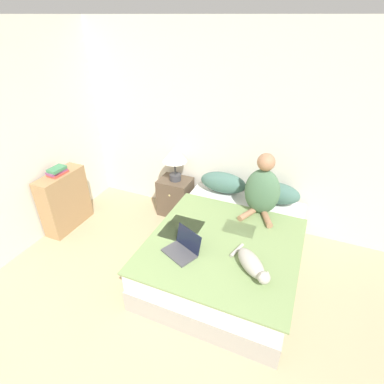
{
  "coord_description": "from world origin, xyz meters",
  "views": [
    {
      "loc": [
        0.92,
        -0.22,
        2.55
      ],
      "look_at": [
        -0.2,
        2.4,
        0.85
      ],
      "focal_mm": 28.0,
      "sensor_mm": 36.0,
      "label": 1
    }
  ],
  "objects_px": {
    "person_sitting": "(262,189)",
    "nightstand": "(175,196)",
    "cat_tabby": "(252,264)",
    "bookshelf": "(65,201)",
    "table_lamp": "(175,156)",
    "book_stack_top": "(57,171)",
    "pillow_far": "(275,193)",
    "laptop_open": "(182,248)",
    "bed": "(227,251)",
    "pillow_near": "(223,183)"
  },
  "relations": [
    {
      "from": "pillow_near",
      "to": "nightstand",
      "type": "distance_m",
      "value": 0.79
    },
    {
      "from": "table_lamp",
      "to": "nightstand",
      "type": "bearing_deg",
      "value": -172.99
    },
    {
      "from": "bed",
      "to": "pillow_far",
      "type": "height_order",
      "value": "pillow_far"
    },
    {
      "from": "bed",
      "to": "nightstand",
      "type": "height_order",
      "value": "nightstand"
    },
    {
      "from": "table_lamp",
      "to": "book_stack_top",
      "type": "relative_size",
      "value": 1.98
    },
    {
      "from": "nightstand",
      "to": "bed",
      "type": "bearing_deg",
      "value": -37.6
    },
    {
      "from": "bookshelf",
      "to": "bed",
      "type": "bearing_deg",
      "value": 1.75
    },
    {
      "from": "person_sitting",
      "to": "laptop_open",
      "type": "height_order",
      "value": "person_sitting"
    },
    {
      "from": "pillow_far",
      "to": "laptop_open",
      "type": "height_order",
      "value": "pillow_far"
    },
    {
      "from": "pillow_near",
      "to": "nightstand",
      "type": "relative_size",
      "value": 1.12
    },
    {
      "from": "bed",
      "to": "nightstand",
      "type": "xyz_separation_m",
      "value": [
        -1.03,
        0.79,
        0.02
      ]
    },
    {
      "from": "bed",
      "to": "bookshelf",
      "type": "bearing_deg",
      "value": -178.25
    },
    {
      "from": "cat_tabby",
      "to": "bookshelf",
      "type": "relative_size",
      "value": 0.64
    },
    {
      "from": "bed",
      "to": "book_stack_top",
      "type": "xyz_separation_m",
      "value": [
        -2.25,
        -0.07,
        0.6
      ]
    },
    {
      "from": "pillow_far",
      "to": "table_lamp",
      "type": "bearing_deg",
      "value": -178.99
    },
    {
      "from": "bed",
      "to": "nightstand",
      "type": "distance_m",
      "value": 1.3
    },
    {
      "from": "nightstand",
      "to": "book_stack_top",
      "type": "relative_size",
      "value": 2.2
    },
    {
      "from": "pillow_far",
      "to": "person_sitting",
      "type": "xyz_separation_m",
      "value": [
        -0.11,
        -0.3,
        0.18
      ]
    },
    {
      "from": "pillow_far",
      "to": "bookshelf",
      "type": "height_order",
      "value": "bookshelf"
    },
    {
      "from": "cat_tabby",
      "to": "book_stack_top",
      "type": "distance_m",
      "value": 2.65
    },
    {
      "from": "bed",
      "to": "laptop_open",
      "type": "xyz_separation_m",
      "value": [
        -0.33,
        -0.47,
        0.3
      ]
    },
    {
      "from": "bed",
      "to": "pillow_near",
      "type": "height_order",
      "value": "pillow_near"
    },
    {
      "from": "person_sitting",
      "to": "bookshelf",
      "type": "xyz_separation_m",
      "value": [
        -2.48,
        -0.59,
        -0.43
      ]
    },
    {
      "from": "table_lamp",
      "to": "book_stack_top",
      "type": "bearing_deg",
      "value": -144.74
    },
    {
      "from": "bed",
      "to": "pillow_far",
      "type": "xyz_separation_m",
      "value": [
        0.34,
        0.82,
        0.39
      ]
    },
    {
      "from": "book_stack_top",
      "to": "table_lamp",
      "type": "bearing_deg",
      "value": 35.26
    },
    {
      "from": "pillow_near",
      "to": "bookshelf",
      "type": "relative_size",
      "value": 0.77
    },
    {
      "from": "pillow_far",
      "to": "cat_tabby",
      "type": "height_order",
      "value": "pillow_far"
    },
    {
      "from": "cat_tabby",
      "to": "table_lamp",
      "type": "height_order",
      "value": "table_lamp"
    },
    {
      "from": "bookshelf",
      "to": "pillow_far",
      "type": "bearing_deg",
      "value": 18.9
    },
    {
      "from": "person_sitting",
      "to": "nightstand",
      "type": "xyz_separation_m",
      "value": [
        -1.25,
        0.28,
        -0.55
      ]
    },
    {
      "from": "pillow_near",
      "to": "table_lamp",
      "type": "distance_m",
      "value": 0.74
    },
    {
      "from": "book_stack_top",
      "to": "pillow_far",
      "type": "bearing_deg",
      "value": 19.02
    },
    {
      "from": "pillow_near",
      "to": "table_lamp",
      "type": "xyz_separation_m",
      "value": [
        -0.69,
        -0.02,
        0.26
      ]
    },
    {
      "from": "laptop_open",
      "to": "cat_tabby",
      "type": "bearing_deg",
      "value": 25.62
    },
    {
      "from": "laptop_open",
      "to": "bed",
      "type": "bearing_deg",
      "value": 79.21
    },
    {
      "from": "nightstand",
      "to": "table_lamp",
      "type": "height_order",
      "value": "table_lamp"
    },
    {
      "from": "person_sitting",
      "to": "table_lamp",
      "type": "distance_m",
      "value": 1.28
    },
    {
      "from": "person_sitting",
      "to": "laptop_open",
      "type": "xyz_separation_m",
      "value": [
        -0.56,
        -0.99,
        -0.27
      ]
    },
    {
      "from": "pillow_far",
      "to": "nightstand",
      "type": "height_order",
      "value": "pillow_far"
    },
    {
      "from": "pillow_far",
      "to": "person_sitting",
      "type": "distance_m",
      "value": 0.37
    },
    {
      "from": "person_sitting",
      "to": "book_stack_top",
      "type": "height_order",
      "value": "person_sitting"
    },
    {
      "from": "nightstand",
      "to": "pillow_far",
      "type": "bearing_deg",
      "value": 1.04
    },
    {
      "from": "pillow_far",
      "to": "person_sitting",
      "type": "bearing_deg",
      "value": -110.84
    },
    {
      "from": "person_sitting",
      "to": "cat_tabby",
      "type": "relative_size",
      "value": 1.49
    },
    {
      "from": "bed",
      "to": "pillow_near",
      "type": "xyz_separation_m",
      "value": [
        -0.33,
        0.82,
        0.39
      ]
    },
    {
      "from": "bed",
      "to": "bookshelf",
      "type": "relative_size",
      "value": 2.44
    },
    {
      "from": "pillow_near",
      "to": "bookshelf",
      "type": "distance_m",
      "value": 2.13
    },
    {
      "from": "pillow_far",
      "to": "bookshelf",
      "type": "distance_m",
      "value": 2.75
    },
    {
      "from": "laptop_open",
      "to": "table_lamp",
      "type": "relative_size",
      "value": 0.82
    }
  ]
}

